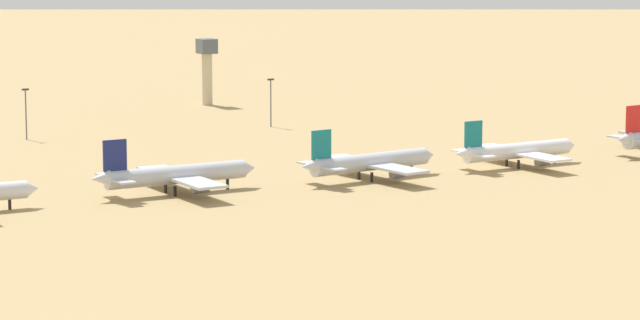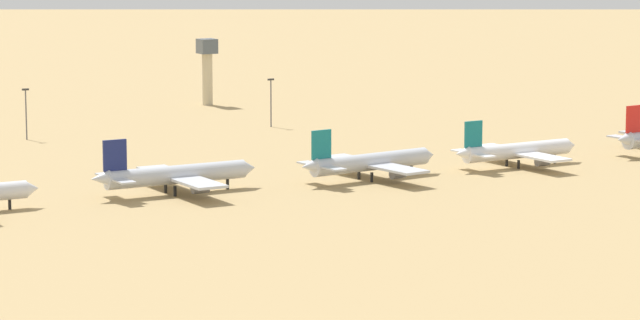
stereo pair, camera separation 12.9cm
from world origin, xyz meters
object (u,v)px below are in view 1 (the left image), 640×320
(parked_jet_navy_1, at_px, (175,175))
(control_tower, at_px, (207,65))
(parked_jet_teal_3, at_px, (516,151))
(light_pole_mid, at_px, (26,110))
(parked_jet_teal_2, at_px, (369,162))
(light_pole_west, at_px, (271,99))

(parked_jet_navy_1, bearing_deg, control_tower, 61.56)
(parked_jet_teal_3, distance_m, light_pole_mid, 129.12)
(parked_jet_teal_2, relative_size, light_pole_west, 2.73)
(parked_jet_navy_1, height_order, parked_jet_teal_2, parked_jet_navy_1)
(parked_jet_teal_3, xyz_separation_m, light_pole_west, (-16.71, 90.18, 4.07))
(control_tower, bearing_deg, light_pole_mid, -147.30)
(light_pole_west, relative_size, light_pole_mid, 1.00)
(light_pole_mid, bearing_deg, parked_jet_teal_3, -49.66)
(parked_jet_teal_3, bearing_deg, control_tower, 91.86)
(parked_jet_navy_1, xyz_separation_m, light_pole_mid, (-0.83, 92.95, 3.79))
(parked_jet_teal_2, xyz_separation_m, light_pole_mid, (-44.83, 97.45, 3.87))
(parked_jet_teal_3, xyz_separation_m, control_tower, (-10.21, 145.44, 8.53))
(control_tower, distance_m, light_pole_mid, 87.26)
(parked_jet_teal_2, distance_m, control_tower, 147.54)
(parked_jet_teal_2, xyz_separation_m, parked_jet_teal_3, (38.71, -0.92, -0.18))
(parked_jet_teal_2, bearing_deg, control_tower, 71.70)
(parked_jet_teal_3, height_order, control_tower, control_tower)
(parked_jet_teal_2, height_order, parked_jet_teal_3, parked_jet_teal_2)
(parked_jet_navy_1, xyz_separation_m, control_tower, (72.51, 140.02, 8.28))
(light_pole_mid, bearing_deg, control_tower, 32.70)
(parked_jet_teal_3, distance_m, light_pole_west, 91.80)
(parked_jet_navy_1, bearing_deg, parked_jet_teal_2, -6.90)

